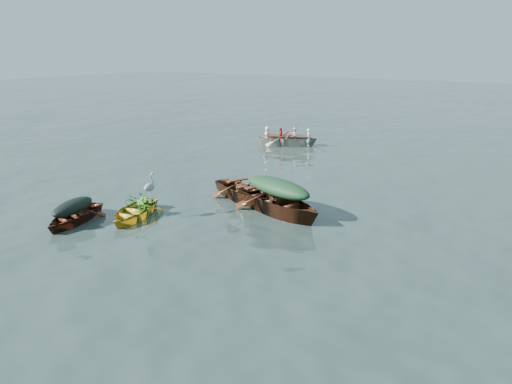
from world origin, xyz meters
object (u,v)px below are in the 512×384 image
Objects in this scene: green_tarp_boat at (278,214)px; rowed_boat at (288,146)px; open_wooden_boat at (246,202)px; heron at (150,192)px; dark_covered_boat at (74,223)px; yellow_dinghy at (134,218)px.

green_tarp_boat is 11.11m from rowed_boat.
open_wooden_boat is 3.41m from heron.
heron reaches higher than rowed_boat.
yellow_dinghy is at bearing 30.92° from dark_covered_boat.
heron is (0.50, 0.23, 0.84)m from yellow_dinghy.
yellow_dinghy is 3.73m from open_wooden_boat.
dark_covered_boat is 0.63× the size of green_tarp_boat.
dark_covered_boat is 3.33× the size of heron.
rowed_boat is at bearing 82.03° from heron.
rowed_boat reaches higher than yellow_dinghy.
heron is at bearing 176.04° from open_wooden_boat.
open_wooden_boat is at bearing 90.00° from green_tarp_boat.
rowed_boat is (-3.80, 9.26, 0.00)m from open_wooden_boat.
green_tarp_boat is at bearing 19.69° from yellow_dinghy.
green_tarp_boat reaches higher than open_wooden_boat.
dark_covered_boat is at bearing 159.72° from rowed_boat.
green_tarp_boat is 1.10× the size of open_wooden_boat.
open_wooden_boat reaches higher than dark_covered_boat.
open_wooden_boat is (1.89, 3.22, 0.00)m from yellow_dinghy.
green_tarp_boat is 3.92m from heron.
yellow_dinghy is at bearing 170.48° from open_wooden_boat.
green_tarp_boat is 1.59m from open_wooden_boat.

